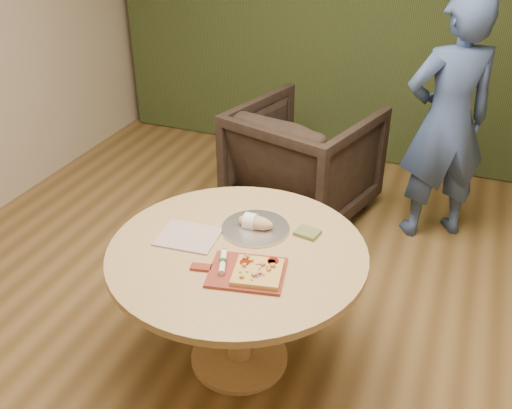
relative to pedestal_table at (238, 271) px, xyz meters
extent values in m
cube|color=brown|center=(0.04, -0.02, -0.62)|extent=(5.00, 6.00, 0.02)
cube|color=#BFAC90|center=(0.04, 2.99, 0.79)|extent=(5.00, 0.02, 2.80)
cube|color=#273217|center=(0.04, 2.88, 0.79)|extent=(4.80, 0.14, 2.78)
cylinder|color=tan|center=(0.00, 0.00, -0.59)|extent=(0.54, 0.54, 0.03)
cylinder|color=tan|center=(0.00, 0.00, -0.25)|extent=(0.13, 0.13, 0.68)
cylinder|color=tan|center=(0.00, 0.00, 0.12)|extent=(1.30, 1.30, 0.04)
cube|color=maroon|center=(0.12, -0.17, 0.15)|extent=(0.40, 0.34, 0.01)
cube|color=maroon|center=(-0.09, -0.21, 0.15)|extent=(0.11, 0.07, 0.01)
cube|color=#E9BB5B|center=(0.18, -0.17, 0.17)|extent=(0.26, 0.26, 0.02)
cylinder|color=#6B1004|center=(0.22, -0.08, 0.18)|extent=(0.05, 0.05, 0.00)
cylinder|color=#6B1004|center=(0.10, -0.14, 0.18)|extent=(0.05, 0.05, 0.00)
cylinder|color=#6B1004|center=(0.22, -0.09, 0.18)|extent=(0.04, 0.04, 0.00)
cube|color=tan|center=(0.09, -0.11, 0.18)|extent=(0.02, 0.02, 0.01)
cube|color=tan|center=(0.23, -0.12, 0.18)|extent=(0.03, 0.03, 0.01)
cube|color=tan|center=(0.11, -0.17, 0.18)|extent=(0.02, 0.02, 0.01)
cube|color=tan|center=(0.20, -0.20, 0.18)|extent=(0.02, 0.02, 0.01)
cube|color=tan|center=(0.19, -0.13, 0.18)|extent=(0.03, 0.03, 0.01)
cube|color=tan|center=(0.13, -0.25, 0.18)|extent=(0.03, 0.03, 0.01)
cube|color=tan|center=(0.18, -0.22, 0.18)|extent=(0.03, 0.03, 0.01)
cube|color=tan|center=(0.10, -0.10, 0.18)|extent=(0.02, 0.02, 0.01)
cube|color=tan|center=(0.22, -0.16, 0.18)|extent=(0.02, 0.02, 0.01)
cube|color=tan|center=(0.12, -0.12, 0.18)|extent=(0.02, 0.02, 0.01)
cube|color=#2F6E1F|center=(0.21, -0.13, 0.18)|extent=(0.01, 0.01, 0.00)
cube|color=#2F6E1F|center=(0.18, -0.16, 0.18)|extent=(0.01, 0.01, 0.00)
cube|color=#2F6E1F|center=(0.11, -0.22, 0.18)|extent=(0.01, 0.01, 0.00)
cube|color=#2F6E1F|center=(0.18, -0.25, 0.18)|extent=(0.01, 0.01, 0.00)
cube|color=#2F6E1F|center=(0.11, -0.12, 0.18)|extent=(0.01, 0.01, 0.00)
cube|color=#2F6E1F|center=(0.14, -0.20, 0.18)|extent=(0.01, 0.01, 0.00)
cube|color=#2F6E1F|center=(0.22, -0.20, 0.18)|extent=(0.01, 0.01, 0.00)
cube|color=#2F6E1F|center=(0.23, -0.11, 0.18)|extent=(0.01, 0.01, 0.00)
cube|color=#A04983|center=(0.17, -0.13, 0.18)|extent=(0.03, 0.02, 0.00)
cube|color=#A04983|center=(0.20, -0.22, 0.18)|extent=(0.02, 0.03, 0.00)
cube|color=#A04983|center=(0.19, -0.20, 0.18)|extent=(0.02, 0.03, 0.00)
cylinder|color=white|center=(0.00, -0.17, 0.17)|extent=(0.09, 0.17, 0.03)
cylinder|color=#194C26|center=(0.00, -0.17, 0.17)|extent=(0.04, 0.04, 0.03)
cube|color=silver|center=(-0.04, -0.08, 0.17)|extent=(0.03, 0.04, 0.00)
cube|color=silver|center=(-0.27, 0.00, 0.15)|extent=(0.32, 0.27, 0.01)
cylinder|color=silver|center=(0.02, 0.20, 0.14)|extent=(0.35, 0.35, 0.01)
cylinder|color=silver|center=(0.02, 0.20, 0.15)|extent=(0.36, 0.36, 0.02)
ellipsoid|color=tan|center=(0.02, 0.20, 0.18)|extent=(0.19, 0.08, 0.07)
cylinder|color=white|center=(-0.01, 0.20, 0.18)|extent=(0.06, 0.09, 0.09)
cube|color=#505B29|center=(0.29, 0.26, 0.15)|extent=(0.14, 0.12, 0.02)
imported|color=black|center=(-0.17, 1.69, -0.12)|extent=(1.15, 1.11, 0.97)
imported|color=#384F83|center=(0.82, 1.76, 0.27)|extent=(0.77, 0.69, 1.77)
camera|label=1|loc=(0.94, -2.14, 1.76)|focal=40.00mm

